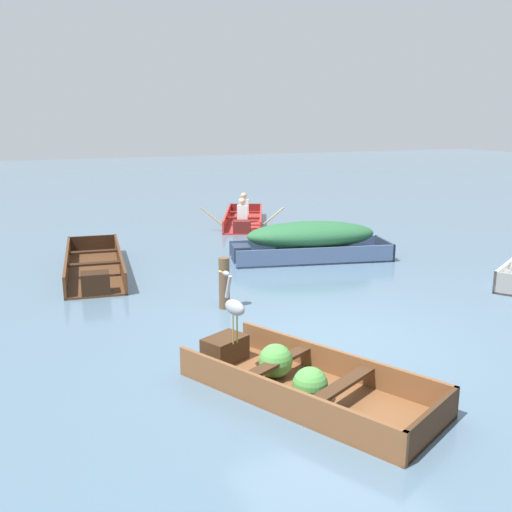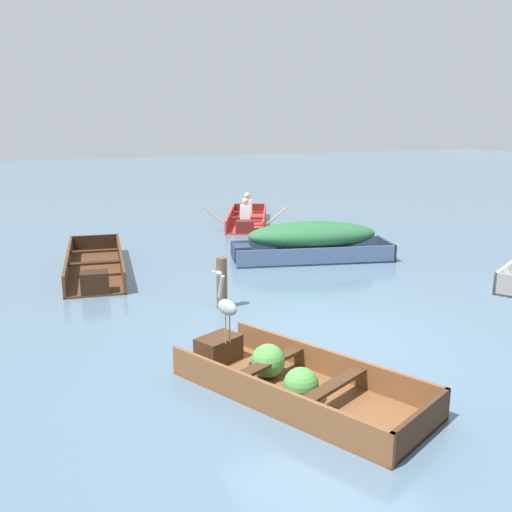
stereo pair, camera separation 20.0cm
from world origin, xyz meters
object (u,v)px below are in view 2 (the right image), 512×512
dinghy_wooden_brown_foreground (288,379)px  skiff_slate_blue_mid_moored (311,239)px  rowboat_red_with_crew (247,219)px  heron_on_dinghy (227,305)px  skiff_dark_varnish_near_moored (95,267)px  mooring_post (222,283)px

dinghy_wooden_brown_foreground → skiff_slate_blue_mid_moored: size_ratio=0.87×
rowboat_red_with_crew → heron_on_dinghy: 10.04m
skiff_dark_varnish_near_moored → heron_on_dinghy: bearing=-81.7°
dinghy_wooden_brown_foreground → mooring_post: (0.30, 3.04, 0.27)m
heron_on_dinghy → mooring_post: size_ratio=1.00×
skiff_dark_varnish_near_moored → mooring_post: size_ratio=4.35×
dinghy_wooden_brown_foreground → skiff_dark_varnish_near_moored: dinghy_wooden_brown_foreground is taller
skiff_dark_varnish_near_moored → mooring_post: bearing=-61.7°
skiff_slate_blue_mid_moored → mooring_post: 3.69m
mooring_post → rowboat_red_with_crew: bearing=64.8°
dinghy_wooden_brown_foreground → heron_on_dinghy: size_ratio=3.73×
skiff_dark_varnish_near_moored → heron_on_dinghy: heron_on_dinghy is taller
skiff_dark_varnish_near_moored → rowboat_red_with_crew: rowboat_red_with_crew is taller
skiff_slate_blue_mid_moored → heron_on_dinghy: heron_on_dinghy is taller
rowboat_red_with_crew → mooring_post: size_ratio=4.15×
skiff_dark_varnish_near_moored → mooring_post: (1.60, -2.97, 0.28)m
skiff_slate_blue_mid_moored → heron_on_dinghy: size_ratio=4.28×
rowboat_red_with_crew → heron_on_dinghy: heron_on_dinghy is taller
dinghy_wooden_brown_foreground → skiff_dark_varnish_near_moored: 6.15m
skiff_dark_varnish_near_moored → mooring_post: mooring_post is taller
skiff_dark_varnish_near_moored → rowboat_red_with_crew: size_ratio=1.05×
rowboat_red_with_crew → dinghy_wooden_brown_foreground: bearing=-109.6°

